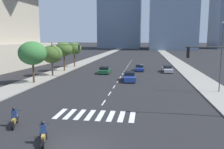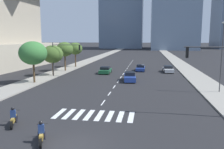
# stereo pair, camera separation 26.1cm
# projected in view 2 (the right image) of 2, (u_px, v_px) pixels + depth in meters

# --- Properties ---
(ground_plane) EXTENTS (800.00, 800.00, 0.00)m
(ground_plane) POSITION_uv_depth(u_px,v_px,m) (72.00, 147.00, 13.99)
(ground_plane) COLOR #232326
(sidewalk_east) EXTENTS (4.00, 260.00, 0.15)m
(sidewalk_east) POSITION_uv_depth(u_px,v_px,m) (194.00, 75.00, 41.39)
(sidewalk_east) COLOR gray
(sidewalk_east) RESTS_ON ground
(sidewalk_west) EXTENTS (4.00, 260.00, 0.15)m
(sidewalk_west) POSITION_uv_depth(u_px,v_px,m) (59.00, 72.00, 45.19)
(sidewalk_west) COLOR gray
(sidewalk_west) RESTS_ON ground
(crosswalk_near) EXTENTS (6.75, 2.81, 0.01)m
(crosswalk_near) POSITION_uv_depth(u_px,v_px,m) (94.00, 115.00, 19.83)
(crosswalk_near) COLOR silver
(crosswalk_near) RESTS_ON ground
(lane_divider_center) EXTENTS (0.14, 50.00, 0.01)m
(lane_divider_center) POSITION_uv_depth(u_px,v_px,m) (125.00, 71.00, 47.19)
(lane_divider_center) COLOR silver
(lane_divider_center) RESTS_ON ground
(motorcycle_lead) EXTENTS (1.02, 2.06, 1.49)m
(motorcycle_lead) POSITION_uv_depth(u_px,v_px,m) (42.00, 134.00, 14.47)
(motorcycle_lead) COLOR black
(motorcycle_lead) RESTS_ON ground
(motorcycle_trailing) EXTENTS (1.00, 2.04, 1.49)m
(motorcycle_trailing) POSITION_uv_depth(u_px,v_px,m) (14.00, 118.00, 17.35)
(motorcycle_trailing) COLOR black
(motorcycle_trailing) RESTS_ON ground
(sedan_blue_0) EXTENTS (1.82, 4.37, 1.22)m
(sedan_blue_0) POSITION_uv_depth(u_px,v_px,m) (140.00, 68.00, 47.35)
(sedan_blue_0) COLOR navy
(sedan_blue_0) RESTS_ON ground
(sedan_blue_1) EXTENTS (2.16, 4.81, 1.39)m
(sedan_blue_1) POSITION_uv_depth(u_px,v_px,m) (130.00, 77.00, 35.91)
(sedan_blue_1) COLOR navy
(sedan_blue_1) RESTS_ON ground
(sedan_silver_2) EXTENTS (1.92, 4.64, 1.25)m
(sedan_silver_2) POSITION_uv_depth(u_px,v_px,m) (168.00, 69.00, 45.39)
(sedan_silver_2) COLOR #B7BABF
(sedan_silver_2) RESTS_ON ground
(sedan_green_3) EXTENTS (1.98, 4.23, 1.27)m
(sedan_green_3) POSITION_uv_depth(u_px,v_px,m) (105.00, 70.00, 43.77)
(sedan_green_3) COLOR #1E6038
(sedan_green_3) RESTS_ON ground
(traffic_signal_near) EXTENTS (4.77, 0.28, 6.06)m
(traffic_signal_near) POSITION_uv_depth(u_px,v_px,m) (220.00, 66.00, 18.75)
(traffic_signal_near) COLOR #333335
(traffic_signal_near) RESTS_ON sidewalk_east
(traffic_signal_far) EXTENTS (5.26, 0.28, 5.71)m
(traffic_signal_far) POSITION_uv_depth(u_px,v_px,m) (64.00, 53.00, 39.02)
(traffic_signal_far) COLOR #333335
(traffic_signal_far) RESTS_ON sidewalk_west
(street_lamp_east) EXTENTS (0.50, 0.24, 8.26)m
(street_lamp_east) POSITION_uv_depth(u_px,v_px,m) (222.00, 52.00, 27.16)
(street_lamp_east) COLOR #3F3F42
(street_lamp_east) RESTS_ON sidewalk_east
(street_tree_nearest) EXTENTS (3.98, 3.98, 5.98)m
(street_tree_nearest) POSITION_uv_depth(u_px,v_px,m) (33.00, 53.00, 33.32)
(street_tree_nearest) COLOR #4C3823
(street_tree_nearest) RESTS_ON sidewalk_west
(street_tree_second) EXTENTS (3.64, 3.64, 5.22)m
(street_tree_second) POSITION_uv_depth(u_px,v_px,m) (53.00, 54.00, 40.20)
(street_tree_second) COLOR #4C3823
(street_tree_second) RESTS_ON sidewalk_west
(street_tree_third) EXTENTS (3.36, 3.36, 5.70)m
(street_tree_third) POSITION_uv_depth(u_px,v_px,m) (65.00, 49.00, 46.04)
(street_tree_third) COLOR #4C3823
(street_tree_third) RESTS_ON sidewalk_west
(street_tree_fourth) EXTENTS (3.22, 3.22, 5.50)m
(street_tree_fourth) POSITION_uv_depth(u_px,v_px,m) (75.00, 49.00, 52.68)
(street_tree_fourth) COLOR #4C3823
(street_tree_fourth) RESTS_ON sidewalk_west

